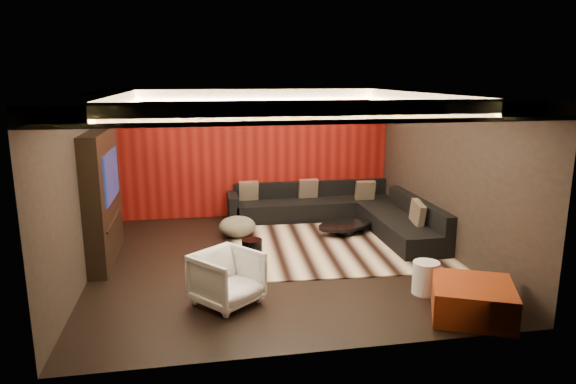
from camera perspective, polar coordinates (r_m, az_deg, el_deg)
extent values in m
cube|color=black|center=(8.81, -1.23, -7.68)|extent=(6.00, 6.00, 0.02)
cube|color=silver|center=(8.25, -1.33, 10.99)|extent=(6.00, 6.00, 0.02)
cube|color=black|center=(11.35, -3.69, 4.33)|extent=(6.00, 0.02, 2.80)
cube|color=black|center=(8.49, -21.77, 0.52)|extent=(0.02, 6.00, 2.80)
cube|color=black|center=(9.37, 17.24, 1.95)|extent=(0.02, 6.00, 2.80)
cube|color=#6B0C0A|center=(11.32, -3.66, 4.30)|extent=(5.98, 0.05, 2.78)
cube|color=silver|center=(10.93, -3.59, 10.79)|extent=(6.00, 0.60, 0.22)
cube|color=silver|center=(5.61, 3.07, 8.86)|extent=(6.00, 0.60, 0.22)
cube|color=silver|center=(8.27, -20.38, 9.37)|extent=(0.60, 4.80, 0.22)
cube|color=silver|center=(9.08, 16.02, 9.91)|extent=(0.60, 4.80, 0.22)
cube|color=#FFD899|center=(10.60, -3.36, 10.25)|extent=(4.80, 0.08, 0.04)
cube|color=#FFD899|center=(5.95, 2.30, 8.23)|extent=(4.80, 0.08, 0.04)
cube|color=#FFD899|center=(8.23, -17.98, 8.90)|extent=(0.08, 4.80, 0.04)
cube|color=#FFD899|center=(8.94, 14.00, 9.41)|extent=(0.08, 4.80, 0.04)
cube|color=black|center=(9.10, -19.91, -0.49)|extent=(0.30, 2.00, 2.20)
cube|color=black|center=(9.00, -19.08, 1.72)|extent=(0.04, 1.30, 0.80)
cube|color=black|center=(9.17, -18.73, -2.88)|extent=(0.04, 1.60, 0.04)
cube|color=beige|center=(9.51, 5.48, -6.04)|extent=(4.15, 3.20, 0.02)
cylinder|color=black|center=(10.22, 6.35, -4.05)|extent=(1.55, 1.55, 0.20)
cylinder|color=black|center=(8.61, -4.01, -6.57)|extent=(0.44, 0.44, 0.40)
ellipsoid|color=#C0BC95|center=(10.01, -5.65, -3.83)|extent=(0.74, 0.74, 0.39)
cylinder|color=white|center=(7.73, 15.04, -9.18)|extent=(0.45, 0.45, 0.47)
cube|color=#9F3314|center=(7.23, 19.81, -11.22)|extent=(1.33, 1.33, 0.45)
imported|color=white|center=(7.15, -6.77, -9.50)|extent=(1.13, 1.13, 0.74)
cube|color=black|center=(11.36, 2.95, -1.83)|extent=(3.50, 0.90, 0.40)
cube|color=black|center=(11.61, 2.58, 0.39)|extent=(3.50, 0.20, 0.35)
cube|color=black|center=(10.15, 12.41, -3.92)|extent=(0.90, 2.60, 0.40)
cube|color=black|center=(10.19, 14.33, -1.77)|extent=(0.20, 2.60, 0.35)
cube|color=black|center=(11.08, -6.15, -1.75)|extent=(0.20, 0.90, 0.60)
cube|color=tan|center=(11.34, 8.57, 0.19)|extent=(0.42, 0.20, 0.44)
cube|color=tan|center=(9.66, 14.20, -2.29)|extent=(0.12, 0.50, 0.50)
cube|color=tan|center=(11.21, -4.41, 0.15)|extent=(0.42, 0.20, 0.44)
cube|color=tan|center=(11.41, 2.27, 0.40)|extent=(0.42, 0.20, 0.44)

